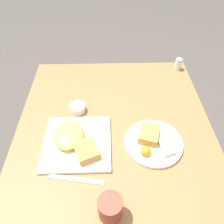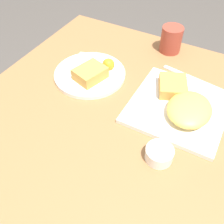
{
  "view_description": "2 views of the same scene",
  "coord_description": "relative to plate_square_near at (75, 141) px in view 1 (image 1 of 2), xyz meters",
  "views": [
    {
      "loc": [
        0.67,
        -0.03,
        1.55
      ],
      "look_at": [
        -0.03,
        -0.01,
        0.81
      ],
      "focal_mm": 35.0,
      "sensor_mm": 36.0,
      "label": 1
    },
    {
      "loc": [
        -0.48,
        -0.25,
        1.36
      ],
      "look_at": [
        -0.02,
        -0.0,
        0.81
      ],
      "focal_mm": 42.0,
      "sensor_mm": 36.0,
      "label": 2
    }
  ],
  "objects": [
    {
      "name": "coffee_mug",
      "position": [
        0.29,
        0.14,
        0.03
      ],
      "size": [
        0.08,
        0.08,
        0.1
      ],
      "color": "#9E3D2D",
      "rests_on": "dining_table"
    },
    {
      "name": "dining_table",
      "position": [
        -0.12,
        0.17,
        -0.11
      ],
      "size": [
        0.97,
        0.9,
        0.77
      ],
      "color": "olive",
      "rests_on": "ground_plane"
    },
    {
      "name": "sauce_ramekin",
      "position": [
        -0.2,
        -0.01,
        -0.0
      ],
      "size": [
        0.07,
        0.07,
        0.04
      ],
      "color": "white",
      "rests_on": "dining_table"
    },
    {
      "name": "plate_square_near",
      "position": [
        0.0,
        0.0,
        0.0
      ],
      "size": [
        0.28,
        0.28,
        0.06
      ],
      "color": "white",
      "rests_on": "dining_table"
    },
    {
      "name": "ground_plane",
      "position": [
        -0.12,
        0.17,
        -0.8
      ],
      "size": [
        8.0,
        8.0,
        0.0
      ],
      "primitive_type": "plane",
      "color": "#4C4742"
    },
    {
      "name": "plate_oval_far",
      "position": [
        0.01,
        0.33,
        -0.01
      ],
      "size": [
        0.25,
        0.25,
        0.05
      ],
      "color": "white",
      "rests_on": "dining_table"
    },
    {
      "name": "salt_shaker",
      "position": [
        -0.54,
        0.57,
        0.01
      ],
      "size": [
        0.04,
        0.04,
        0.07
      ],
      "color": "white",
      "rests_on": "dining_table"
    },
    {
      "name": "butter_knife",
      "position": [
        0.17,
        0.02,
        -0.02
      ],
      "size": [
        0.05,
        0.21,
        0.0
      ],
      "rotation": [
        0.0,
        0.0,
        1.41
      ],
      "color": "silver",
      "rests_on": "dining_table"
    }
  ]
}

